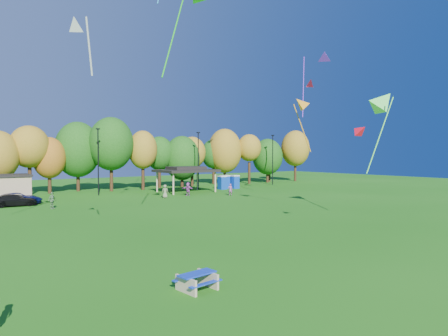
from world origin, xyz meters
TOP-DOWN VIEW (x-y plane):
  - ground at (0.00, 0.00)m, footprint 160.00×160.00m
  - tree_line at (-1.03, 45.51)m, footprint 93.57×10.55m
  - lamp_posts at (2.00, 40.00)m, footprint 64.50×0.25m
  - utility_building at (-10.00, 38.00)m, footprint 6.30×4.30m
  - pavilion at (14.00, 37.00)m, footprint 8.20×6.20m
  - porta_potties at (22.17, 37.83)m, footprint 3.75×2.09m
  - picnic_table at (-7.17, 0.03)m, footprint 1.77×1.53m
  - car_c at (-8.52, 35.06)m, footprint 4.92×2.42m
  - car_d at (-9.15, 33.77)m, footprint 4.54×1.94m
  - far_person_0 at (11.59, 32.42)m, footprint 1.18×1.75m
  - far_person_1 at (-6.33, 29.25)m, footprint 1.08×0.96m
  - far_person_2 at (16.36, 29.28)m, footprint 0.70×0.64m
  - far_person_4 at (7.70, 31.55)m, footprint 1.00×0.90m
  - kite_0 at (7.57, 2.69)m, footprint 0.88×1.14m
  - kite_1 at (16.96, 7.02)m, footprint 4.81×3.20m
  - kite_2 at (12.49, 12.90)m, footprint 3.07×2.53m
  - kite_11 at (-9.56, 8.38)m, footprint 1.51×2.00m
  - kite_14 at (22.39, 20.67)m, footprint 1.58×1.79m
  - kite_15 at (21.18, 17.45)m, footprint 4.34×3.89m

SIDE VIEW (x-z plane):
  - ground at x=0.00m, z-range 0.00..0.00m
  - picnic_table at x=-7.17m, z-range 0.06..0.75m
  - car_d at x=-9.15m, z-range 0.00..1.30m
  - car_c at x=-8.52m, z-range 0.00..1.34m
  - far_person_2 at x=16.36m, z-range 0.00..1.60m
  - far_person_4 at x=7.70m, z-range 0.00..1.72m
  - far_person_1 at x=-6.33m, z-range 0.00..1.75m
  - far_person_0 at x=11.59m, z-range 0.00..1.81m
  - porta_potties at x=22.17m, z-range 0.01..2.19m
  - utility_building at x=-10.00m, z-range 0.01..3.26m
  - pavilion at x=14.00m, z-range 1.34..5.11m
  - lamp_posts at x=2.00m, z-range 0.36..9.45m
  - tree_line at x=-1.03m, z-range 0.34..11.49m
  - kite_0 at x=7.57m, z-range 6.64..7.79m
  - kite_1 at x=16.96m, z-range 6.39..14.30m
  - kite_2 at x=12.49m, z-range 7.62..13.12m
  - kite_11 at x=-9.56m, z-range 10.88..14.25m
  - kite_14 at x=22.39m, z-range 13.84..15.30m
  - kite_15 at x=21.18m, z-range 12.86..21.37m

